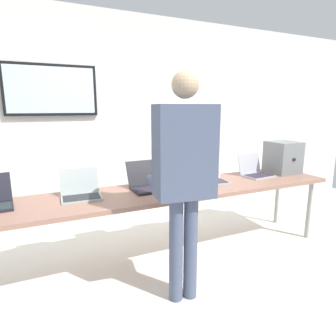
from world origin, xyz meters
The scene contains 9 objects.
ground centered at (0.00, 0.00, -0.02)m, with size 8.00×8.00×0.04m, color silver.
back_wall centered at (-0.03, 1.13, 1.35)m, with size 8.00×0.11×2.67m.
workbench centered at (0.00, 0.00, 0.70)m, with size 3.58×0.70×0.74m.
equipment_box centered at (1.57, 0.10, 0.94)m, with size 0.34×0.35×0.39m.
laptop_station_1 centered at (-0.86, 0.09, 0.80)m, with size 0.36×0.33×0.25m.
laptop_station_2 centered at (-0.20, 0.10, 0.80)m, with size 0.38×0.39×0.26m.
laptop_station_3 centered at (0.48, 0.08, 0.80)m, with size 0.40×0.38×0.24m.
laptop_station_4 centered at (1.14, 0.10, 0.80)m, with size 0.36×0.34×0.25m.
person centered at (-0.19, -0.62, 1.09)m, with size 0.49×0.63×1.80m.
Camera 1 is at (-1.17, -2.49, 1.54)m, focal length 30.62 mm.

